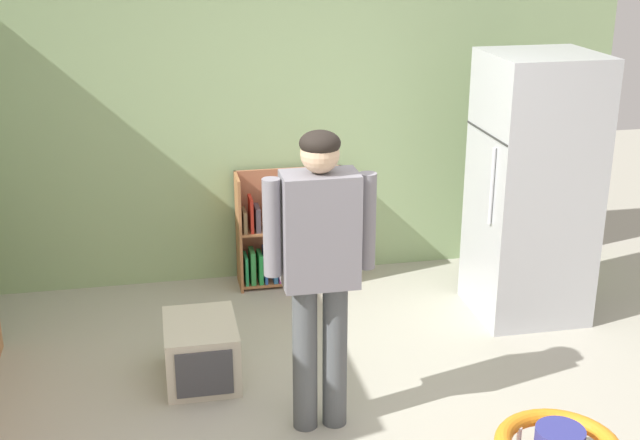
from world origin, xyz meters
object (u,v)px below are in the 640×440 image
object	(u,v)px
refrigerator	(533,188)
standing_person	(320,258)
pet_carrier	(201,351)
bookshelf	(283,236)

from	to	relation	value
refrigerator	standing_person	world-z (taller)	refrigerator
refrigerator	standing_person	xyz separation A→B (m)	(-1.66, -1.09, 0.08)
standing_person	pet_carrier	world-z (taller)	standing_person
refrigerator	pet_carrier	xyz separation A→B (m)	(-2.25, -0.48, -0.71)
bookshelf	standing_person	world-z (taller)	standing_person
pet_carrier	bookshelf	bearing A→B (deg)	61.89
bookshelf	pet_carrier	size ratio (longest dim) A/B	1.54
standing_person	pet_carrier	xyz separation A→B (m)	(-0.59, 0.61, -0.79)
standing_person	pet_carrier	distance (m)	1.16
standing_person	refrigerator	bearing A→B (deg)	33.41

